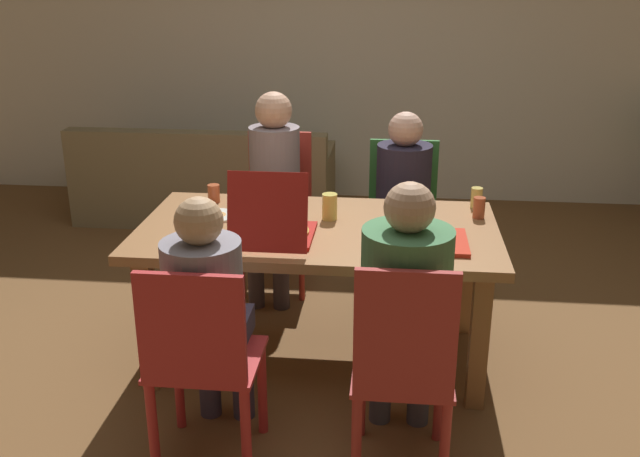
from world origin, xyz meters
The scene contains 20 objects.
ground_plane centered at (0.00, 0.00, 0.00)m, with size 20.00×20.00×0.00m, color brown.
back_wall centered at (0.00, 2.96, 1.36)m, with size 7.85×0.12×2.71m, color white.
dining_table centered at (0.00, 0.00, 0.65)m, with size 1.82×0.99×0.75m.
chair_0 centered at (-0.37, 0.99, 0.55)m, with size 0.43×0.45×0.99m.
person_0 centered at (-0.37, 0.82, 0.75)m, with size 0.31×0.53×1.28m.
chair_1 centered at (0.44, 0.95, 0.53)m, with size 0.46×0.44×0.96m.
person_1 centered at (0.44, 0.79, 0.70)m, with size 0.33×0.54×1.18m.
chair_2 centered at (-0.37, -0.96, 0.51)m, with size 0.44×0.42×0.93m.
person_2 centered at (-0.37, -0.81, 0.69)m, with size 0.32×0.50×1.17m.
chair_3 centered at (0.44, -0.96, 0.53)m, with size 0.40×0.45×0.99m.
person_3 centered at (0.44, -0.81, 0.73)m, with size 0.35×0.54×1.25m.
pizza_box_0 centered at (-0.19, -0.21, 0.80)m, with size 0.37×0.45×0.38m.
pizza_box_1 centered at (0.56, -0.18, 0.76)m, with size 0.34×0.34×0.02m.
plate_0 centered at (-0.55, 0.09, 0.75)m, with size 0.22×0.22×0.03m.
plate_1 centered at (-0.24, 0.30, 0.75)m, with size 0.23×0.23×0.01m.
drinking_glass_0 centered at (-0.62, 0.34, 0.80)m, with size 0.07×0.07×0.10m, color #B8522F.
drinking_glass_1 centered at (0.05, 0.12, 0.81)m, with size 0.08×0.08×0.14m, color #DDCB5E.
drinking_glass_2 centered at (0.82, 0.22, 0.80)m, with size 0.06×0.06×0.11m, color #B65232.
drinking_glass_3 centered at (0.83, 0.39, 0.80)m, with size 0.06×0.06×0.11m, color #E3CA65.
couch centered at (-1.17, 2.19, 0.27)m, with size 2.06×0.86×0.79m.
Camera 1 is at (0.37, -3.41, 1.99)m, focal length 40.40 mm.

